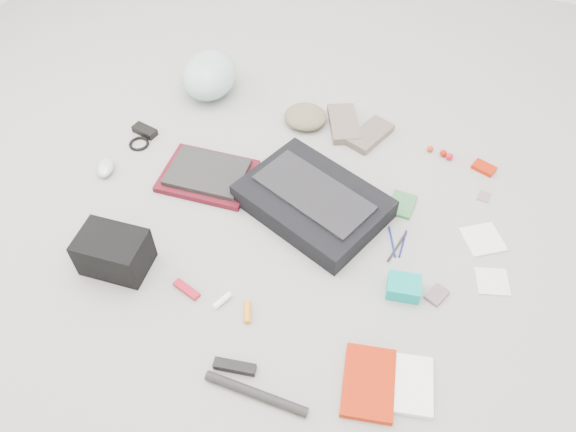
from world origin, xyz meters
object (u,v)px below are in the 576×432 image
(messenger_bag, at_px, (313,201))
(camera_bag, at_px, (114,252))
(laptop, at_px, (207,172))
(accordion_wallet, at_px, (404,287))
(book_red, at_px, (369,383))
(bike_helmet, at_px, (209,75))

(messenger_bag, xyz_separation_m, camera_bag, (-0.55, -0.48, 0.03))
(laptop, distance_m, camera_bag, 0.50)
(laptop, height_order, accordion_wallet, accordion_wallet)
(messenger_bag, xyz_separation_m, book_red, (0.38, -0.59, -0.03))
(messenger_bag, xyz_separation_m, accordion_wallet, (0.40, -0.24, -0.02))
(laptop, distance_m, bike_helmet, 0.55)
(laptop, relative_size, bike_helmet, 0.99)
(camera_bag, bearing_deg, bike_helmet, 92.79)
(laptop, distance_m, accordion_wallet, 0.88)
(book_red, height_order, accordion_wallet, accordion_wallet)
(bike_helmet, bearing_deg, laptop, -77.36)
(messenger_bag, bearing_deg, book_red, -35.51)
(laptop, height_order, camera_bag, camera_bag)
(camera_bag, height_order, book_red, camera_bag)
(messenger_bag, distance_m, camera_bag, 0.73)
(bike_helmet, bearing_deg, camera_bag, -94.86)
(bike_helmet, bearing_deg, accordion_wallet, -46.66)
(laptop, height_order, book_red, laptop)
(bike_helmet, distance_m, book_red, 1.52)
(accordion_wallet, bearing_deg, laptop, 154.61)
(bike_helmet, height_order, camera_bag, bike_helmet)
(accordion_wallet, bearing_deg, book_red, -102.53)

